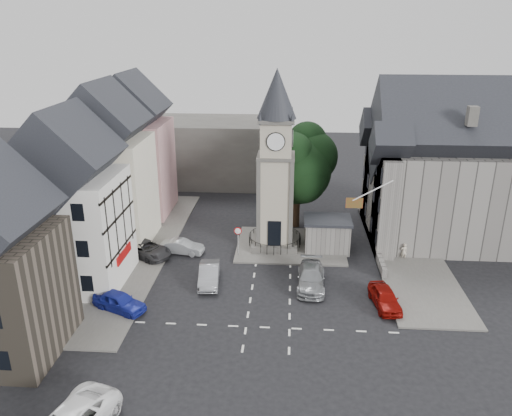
# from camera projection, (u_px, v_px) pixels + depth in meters

# --- Properties ---
(ground) EXTENTS (120.00, 120.00, 0.00)m
(ground) POSITION_uv_depth(u_px,v_px,m) (271.00, 288.00, 39.59)
(ground) COLOR black
(ground) RESTS_ON ground
(pavement_west) EXTENTS (6.00, 30.00, 0.14)m
(pavement_west) POSITION_uv_depth(u_px,v_px,m) (139.00, 250.00, 46.00)
(pavement_west) COLOR #595651
(pavement_west) RESTS_ON ground
(pavement_east) EXTENTS (6.00, 26.00, 0.14)m
(pavement_east) POSITION_uv_depth(u_px,v_px,m) (404.00, 249.00, 46.24)
(pavement_east) COLOR #595651
(pavement_east) RESTS_ON ground
(central_island) EXTENTS (10.00, 8.00, 0.16)m
(central_island) POSITION_uv_depth(u_px,v_px,m) (291.00, 245.00, 46.94)
(central_island) COLOR #595651
(central_island) RESTS_ON ground
(road_markings) EXTENTS (20.00, 8.00, 0.01)m
(road_markings) POSITION_uv_depth(u_px,v_px,m) (268.00, 327.00, 34.45)
(road_markings) COLOR silver
(road_markings) RESTS_ON ground
(clock_tower) EXTENTS (4.86, 4.86, 16.25)m
(clock_tower) POSITION_uv_depth(u_px,v_px,m) (276.00, 162.00, 44.20)
(clock_tower) COLOR #4C4944
(clock_tower) RESTS_ON ground
(stone_shelter) EXTENTS (4.30, 3.30, 3.08)m
(stone_shelter) POSITION_uv_depth(u_px,v_px,m) (327.00, 234.00, 45.73)
(stone_shelter) COLOR slate
(stone_shelter) RESTS_ON ground
(town_tree) EXTENTS (7.20, 7.20, 10.80)m
(town_tree) POSITION_uv_depth(u_px,v_px,m) (298.00, 161.00, 49.15)
(town_tree) COLOR black
(town_tree) RESTS_ON ground
(warning_sign_post) EXTENTS (0.70, 0.19, 2.85)m
(warning_sign_post) POSITION_uv_depth(u_px,v_px,m) (238.00, 236.00, 44.17)
(warning_sign_post) COLOR black
(warning_sign_post) RESTS_ON ground
(terrace_pink) EXTENTS (8.10, 7.60, 12.80)m
(terrace_pink) POSITION_uv_depth(u_px,v_px,m) (133.00, 154.00, 53.26)
(terrace_pink) COLOR #B37B80
(terrace_pink) RESTS_ON ground
(terrace_cream) EXTENTS (8.10, 7.60, 12.80)m
(terrace_cream) POSITION_uv_depth(u_px,v_px,m) (107.00, 175.00, 45.78)
(terrace_cream) COLOR beige
(terrace_cream) RESTS_ON ground
(terrace_tudor) EXTENTS (8.10, 7.60, 12.00)m
(terrace_tudor) POSITION_uv_depth(u_px,v_px,m) (71.00, 210.00, 38.45)
(terrace_tudor) COLOR silver
(terrace_tudor) RESTS_ON ground
(backdrop_west) EXTENTS (20.00, 10.00, 8.00)m
(backdrop_west) POSITION_uv_depth(u_px,v_px,m) (189.00, 151.00, 65.14)
(backdrop_west) COLOR #4C4944
(backdrop_west) RESTS_ON ground
(east_building) EXTENTS (14.40, 11.40, 12.60)m
(east_building) POSITION_uv_depth(u_px,v_px,m) (443.00, 176.00, 46.63)
(east_building) COLOR slate
(east_building) RESTS_ON ground
(east_boundary_wall) EXTENTS (0.40, 16.00, 0.90)m
(east_boundary_wall) POSITION_uv_depth(u_px,v_px,m) (371.00, 235.00, 48.16)
(east_boundary_wall) COLOR slate
(east_boundary_wall) RESTS_ON ground
(flagpole) EXTENTS (3.68, 0.10, 2.74)m
(flagpole) POSITION_uv_depth(u_px,v_px,m) (373.00, 191.00, 40.34)
(flagpole) COLOR white
(flagpole) RESTS_ON ground
(car_west_blue) EXTENTS (4.50, 3.21, 1.42)m
(car_west_blue) POSITION_uv_depth(u_px,v_px,m) (119.00, 302.00, 36.31)
(car_west_blue) COLOR #1C279E
(car_west_blue) RESTS_ON ground
(car_west_silver) EXTENTS (4.10, 1.88, 1.30)m
(car_west_silver) POSITION_uv_depth(u_px,v_px,m) (182.00, 247.00, 45.26)
(car_west_silver) COLOR #B1B5B9
(car_west_silver) RESTS_ON ground
(car_west_grey) EXTENTS (5.63, 4.77, 1.43)m
(car_west_grey) POSITION_uv_depth(u_px,v_px,m) (146.00, 249.00, 44.71)
(car_west_grey) COLOR #2C2C2F
(car_west_grey) RESTS_ON ground
(car_island_silver) EXTENTS (2.01, 4.62, 1.48)m
(car_island_silver) POSITION_uv_depth(u_px,v_px,m) (209.00, 274.00, 40.14)
(car_island_silver) COLOR #96989E
(car_island_silver) RESTS_ON ground
(car_island_east) EXTENTS (2.37, 5.41, 1.54)m
(car_island_east) POSITION_uv_depth(u_px,v_px,m) (311.00, 278.00, 39.58)
(car_island_east) COLOR gray
(car_island_east) RESTS_ON ground
(car_east_red) EXTENTS (2.27, 4.39, 1.43)m
(car_east_red) POSITION_uv_depth(u_px,v_px,m) (385.00, 298.00, 36.82)
(car_east_red) COLOR maroon
(car_east_red) RESTS_ON ground
(pedestrian) EXTENTS (0.61, 0.45, 1.54)m
(pedestrian) POSITION_uv_depth(u_px,v_px,m) (404.00, 252.00, 44.05)
(pedestrian) COLOR beige
(pedestrian) RESTS_ON ground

